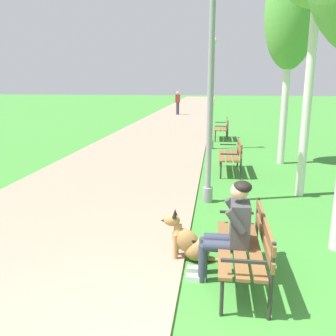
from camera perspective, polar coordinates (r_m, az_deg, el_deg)
name	(u,v)px	position (r m, az deg, el deg)	size (l,w,h in m)	color
paved_path	(182,114)	(26.65, 2.22, 8.51)	(4.31, 60.00, 0.04)	gray
park_bench_near	(248,243)	(4.43, 12.46, -11.45)	(0.55, 1.50, 0.85)	brown
park_bench_mid	(232,153)	(9.63, 10.14, 2.27)	(0.55, 1.50, 0.85)	brown
park_bench_far	(223,127)	(15.18, 8.66, 6.41)	(0.55, 1.50, 0.85)	brown
person_seated_on_near_bench	(230,227)	(4.39, 9.79, -9.15)	(0.74, 0.49, 1.25)	#33384C
dog_shepherd	(189,242)	(4.95, 3.35, -11.61)	(0.83, 0.28, 0.71)	#B27F47
lamp_post_near	(211,81)	(6.94, 6.75, 13.54)	(0.24, 0.24, 4.59)	gray
lamp_post_mid	(212,93)	(12.83, 6.98, 11.70)	(0.24, 0.24, 3.79)	gray
birch_tree_fourth	(291,14)	(11.04, 18.92, 22.04)	(1.42, 1.36, 5.68)	silver
pedestrian_distant	(178,103)	(25.95, 1.53, 10.20)	(0.32, 0.22, 1.65)	#383842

